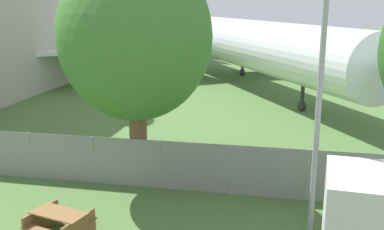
% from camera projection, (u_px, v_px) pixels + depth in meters
% --- Properties ---
extents(perimeter_fence, '(56.07, 0.07, 1.79)m').
position_uv_depth(perimeter_fence, '(160.00, 165.00, 15.91)').
color(perimeter_fence, gray).
rests_on(perimeter_fence, ground).
extents(airplane, '(34.00, 40.44, 10.64)m').
position_uv_depth(airplane, '(226.00, 40.00, 38.27)').
color(airplane, white).
rests_on(airplane, ground).
extents(picnic_bench_near_cabin, '(1.87, 1.74, 0.76)m').
position_uv_depth(picnic_bench_near_cabin, '(59.00, 222.00, 12.66)').
color(picnic_bench_near_cabin, brown).
rests_on(picnic_bench_near_cabin, ground).
extents(tree_behind_benches, '(5.29, 5.29, 8.26)m').
position_uv_depth(tree_behind_benches, '(135.00, 37.00, 15.33)').
color(tree_behind_benches, brown).
rests_on(tree_behind_benches, ground).
extents(light_mast, '(0.44, 0.44, 9.05)m').
position_uv_depth(light_mast, '(323.00, 44.00, 11.83)').
color(light_mast, '#99999E').
rests_on(light_mast, ground).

